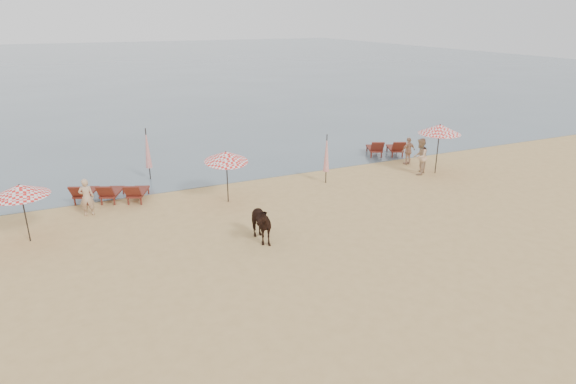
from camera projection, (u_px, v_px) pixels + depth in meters
name	position (u px, v px, depth m)	size (l,w,h in m)	color
ground	(352.00, 273.00, 15.37)	(120.00, 120.00, 0.00)	tan
sea	(111.00, 63.00, 83.78)	(160.00, 140.00, 0.06)	#51606B
lounger_cluster_left	(110.00, 192.00, 21.13)	(3.42, 2.77, 0.65)	maroon
lounger_cluster_right	(385.00, 148.00, 28.02)	(2.51, 2.47, 0.69)	maroon
umbrella_open_left_a	(20.00, 190.00, 16.90)	(1.94, 1.94, 2.20)	black
umbrella_open_left_b	(226.00, 156.00, 20.55)	(1.89, 1.92, 2.40)	black
umbrella_open_right	(440.00, 129.00, 24.33)	(2.13, 2.13, 2.60)	black
umbrella_closed_left	(147.00, 148.00, 23.57)	(0.32, 0.32, 2.63)	black
umbrella_closed_right	(327.00, 153.00, 23.19)	(0.30, 0.30, 2.43)	black
cow	(258.00, 223.00, 17.33)	(0.79, 1.73, 1.46)	black
beachgoer_left	(87.00, 197.00, 19.58)	(0.58, 0.38, 1.58)	tan
beachgoer_right_a	(420.00, 157.00, 24.66)	(0.92, 0.72, 1.89)	tan
beachgoer_right_b	(408.00, 151.00, 26.38)	(0.89, 0.37, 1.52)	tan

